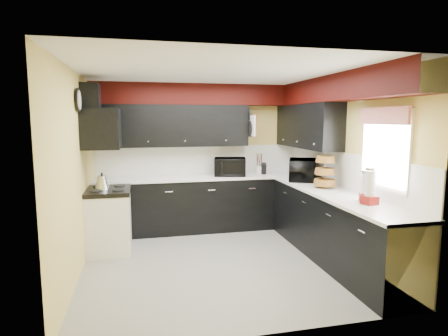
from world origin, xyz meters
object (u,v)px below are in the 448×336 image
(knife_block, at_px, (263,169))
(kettle, at_px, (102,182))
(utensil_crock, at_px, (259,170))
(toaster_oven, at_px, (230,167))
(microwave, at_px, (303,170))

(knife_block, height_order, kettle, knife_block)
(knife_block, bearing_deg, utensil_crock, 163.48)
(toaster_oven, height_order, microwave, microwave)
(toaster_oven, relative_size, kettle, 2.54)
(toaster_oven, xyz_separation_m, kettle, (-2.05, -0.70, -0.08))
(knife_block, bearing_deg, microwave, -51.11)
(knife_block, bearing_deg, kettle, -152.88)
(kettle, bearing_deg, utensil_crock, 16.50)
(microwave, distance_m, utensil_crock, 0.94)
(microwave, relative_size, kettle, 2.93)
(utensil_crock, bearing_deg, toaster_oven, -172.18)
(utensil_crock, distance_m, knife_block, 0.08)
(microwave, height_order, kettle, microwave)
(knife_block, xyz_separation_m, kettle, (-2.68, -0.74, -0.02))
(microwave, bearing_deg, toaster_oven, 78.50)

